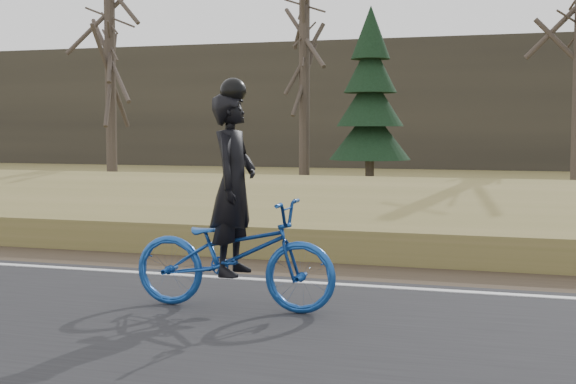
% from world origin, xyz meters
% --- Properties ---
extents(cyclist, '(2.12, 0.76, 2.31)m').
position_xyz_m(cyclist, '(-5.52, -1.31, 0.79)').
color(cyclist, '#154191').
rests_on(cyclist, road).
extents(bare_tree_far_left, '(0.36, 0.36, 7.72)m').
position_xyz_m(bare_tree_far_left, '(-16.05, 14.70, 3.86)').
color(bare_tree_far_left, '#483D35').
rests_on(bare_tree_far_left, ground).
extents(bare_tree_left, '(0.36, 0.36, 7.27)m').
position_xyz_m(bare_tree_left, '(-10.23, 17.37, 3.63)').
color(bare_tree_left, '#483D35').
rests_on(bare_tree_left, ground).
extents(conifer, '(2.60, 2.60, 5.76)m').
position_xyz_m(conifer, '(-7.81, 16.56, 2.72)').
color(conifer, '#483D35').
rests_on(conifer, ground).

